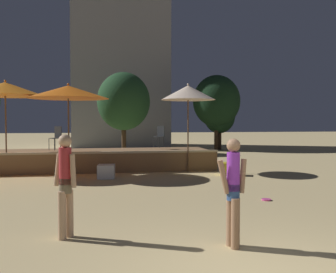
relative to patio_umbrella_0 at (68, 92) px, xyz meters
The scene contains 15 objects.
wooden_deck 3.25m from the patio_umbrella_0, 62.45° to the left, with size 9.06×3.00×0.79m.
patio_umbrella_0 is the anchor object (origin of this frame).
patio_umbrella_1 2.22m from the patio_umbrella_0, 168.34° to the left, with size 2.70×2.70×3.33m.
patio_umbrella_2 4.31m from the patio_umbrella_0, ahead, with size 2.03×2.03×3.30m.
cube_seat_0 6.21m from the patio_umbrella_0, ahead, with size 0.65×0.65×0.44m.
cube_seat_3 3.09m from the patio_umbrella_0, 35.07° to the right, with size 0.60×0.60×0.45m.
person_0 7.52m from the patio_umbrella_0, 85.32° to the right, with size 0.41×0.35×1.67m.
person_1 8.90m from the patio_umbrella_0, 69.08° to the right, with size 0.48×0.29×1.63m.
bistro_chair_0 4.50m from the patio_umbrella_0, 32.82° to the left, with size 0.48×0.48×0.90m.
bistro_chair_1 2.21m from the patio_umbrella_0, 111.91° to the left, with size 0.48×0.48×0.90m.
frisbee_disc 7.68m from the patio_umbrella_0, 45.24° to the right, with size 0.23×0.23×0.03m.
background_tree_0 9.41m from the patio_umbrella_0, 75.31° to the left, with size 3.14×3.14×4.82m.
background_tree_1 14.02m from the patio_umbrella_0, 50.63° to the left, with size 2.07×2.07×3.37m.
background_tree_4 13.55m from the patio_umbrella_0, 50.78° to the left, with size 3.11×3.11×4.95m.
distant_building 16.31m from the patio_umbrella_0, 80.98° to the left, with size 7.13×4.54×12.05m.
Camera 1 is at (-1.79, -3.82, 1.88)m, focal length 40.00 mm.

